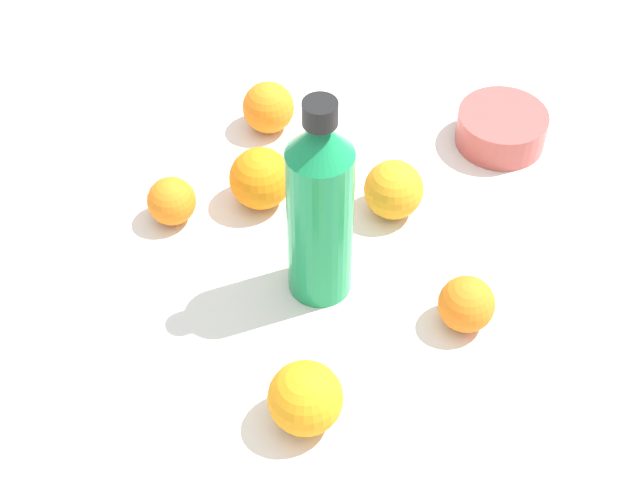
{
  "coord_description": "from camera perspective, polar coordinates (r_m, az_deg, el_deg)",
  "views": [
    {
      "loc": [
        0.07,
        -0.74,
        0.92
      ],
      "look_at": [
        0.05,
        0.03,
        0.08
      ],
      "focal_mm": 54.51,
      "sensor_mm": 36.0,
      "label": 1
    }
  ],
  "objects": [
    {
      "name": "orange_1",
      "position": [
        1.38,
        -3.05,
        7.78
      ],
      "size": [
        0.07,
        0.07,
        0.07
      ],
      "primitive_type": "sphere",
      "color": "orange",
      "rests_on": "ground_plane"
    },
    {
      "name": "ceramic_bowl",
      "position": [
        1.39,
        10.6,
        6.47
      ],
      "size": [
        0.13,
        0.13,
        0.05
      ],
      "primitive_type": "cylinder",
      "color": "#B24C47",
      "rests_on": "ground_plane"
    },
    {
      "name": "orange_2",
      "position": [
        1.26,
        4.34,
        2.97
      ],
      "size": [
        0.08,
        0.08,
        0.08
      ],
      "primitive_type": "sphere",
      "color": "orange",
      "rests_on": "ground_plane"
    },
    {
      "name": "orange_0",
      "position": [
        1.26,
        -8.71,
        2.27
      ],
      "size": [
        0.06,
        0.06,
        0.06
      ],
      "primitive_type": "sphere",
      "color": "orange",
      "rests_on": "ground_plane"
    },
    {
      "name": "ground_plane",
      "position": [
        1.18,
        -2.28,
        -3.56
      ],
      "size": [
        2.4,
        2.4,
        0.0
      ],
      "primitive_type": "plane",
      "color": "silver"
    },
    {
      "name": "orange_4",
      "position": [
        1.27,
        -3.51,
        3.63
      ],
      "size": [
        0.08,
        0.08,
        0.08
      ],
      "primitive_type": "sphere",
      "color": "orange",
      "rests_on": "ground_plane"
    },
    {
      "name": "water_bottle",
      "position": [
        1.1,
        -0.0,
        1.87
      ],
      "size": [
        0.08,
        0.08,
        0.29
      ],
      "rotation": [
        0.0,
        0.0,
        3.76
      ],
      "color": "#198C4C",
      "rests_on": "ground_plane"
    },
    {
      "name": "orange_5",
      "position": [
        1.05,
        -0.87,
        -9.26
      ],
      "size": [
        0.08,
        0.08,
        0.08
      ],
      "primitive_type": "sphere",
      "color": "orange",
      "rests_on": "ground_plane"
    },
    {
      "name": "orange_3",
      "position": [
        1.15,
        8.59,
        -3.74
      ],
      "size": [
        0.07,
        0.07,
        0.07
      ],
      "primitive_type": "sphere",
      "color": "orange",
      "rests_on": "ground_plane"
    }
  ]
}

